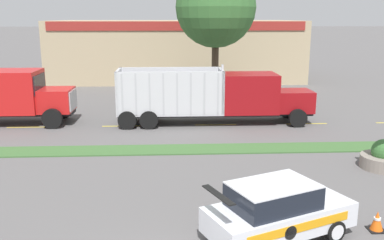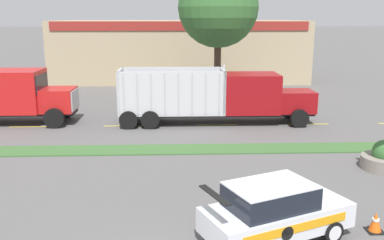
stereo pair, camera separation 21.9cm
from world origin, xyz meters
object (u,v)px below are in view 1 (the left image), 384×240
dump_truck_lead (231,97)px  traffic_cone (377,221)px  stone_planter (383,158)px  rally_car (277,211)px

dump_truck_lead → traffic_cone: 13.63m
dump_truck_lead → stone_planter: dump_truck_lead is taller
dump_truck_lead → stone_planter: bearing=-57.1°
stone_planter → traffic_cone: (-2.77, -5.25, -0.14)m
dump_truck_lead → traffic_cone: bearing=-79.5°
dump_truck_lead → rally_car: 13.72m
rally_car → stone_planter: 8.10m
dump_truck_lead → traffic_cone: size_ratio=18.97×
stone_planter → dump_truck_lead: bearing=122.9°
dump_truck_lead → rally_car: (-0.61, -13.68, -0.70)m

